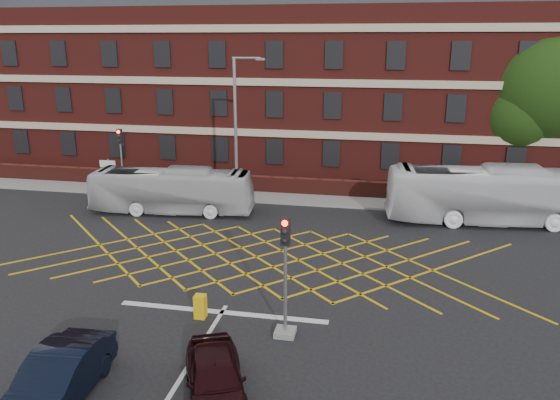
% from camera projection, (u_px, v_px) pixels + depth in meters
% --- Properties ---
extents(ground, '(120.00, 120.00, 0.00)m').
position_uv_depth(ground, '(246.00, 274.00, 23.67)').
color(ground, black).
rests_on(ground, ground).
extents(victorian_building, '(51.00, 12.17, 20.40)m').
position_uv_depth(victorian_building, '(319.00, 66.00, 42.10)').
color(victorian_building, '#5B1B17').
rests_on(victorian_building, ground).
extents(boundary_wall, '(56.00, 0.50, 1.10)m').
position_uv_depth(boundary_wall, '(296.00, 186.00, 35.74)').
color(boundary_wall, '#501A15').
rests_on(boundary_wall, ground).
extents(far_pavement, '(60.00, 3.00, 0.12)m').
position_uv_depth(far_pavement, '(293.00, 197.00, 34.94)').
color(far_pavement, slate).
rests_on(far_pavement, ground).
extents(box_junction_hatching, '(8.22, 8.22, 0.02)m').
position_uv_depth(box_junction_hatching, '(256.00, 257.00, 25.55)').
color(box_junction_hatching, '#CC990C').
rests_on(box_junction_hatching, ground).
extents(stop_line, '(8.00, 0.30, 0.02)m').
position_uv_depth(stop_line, '(222.00, 312.00, 20.37)').
color(stop_line, silver).
rests_on(stop_line, ground).
extents(bus_left, '(9.64, 3.03, 2.64)m').
position_uv_depth(bus_left, '(172.00, 191.00, 31.80)').
color(bus_left, silver).
rests_on(bus_left, ground).
extents(bus_right, '(11.59, 3.66, 3.18)m').
position_uv_depth(bus_right, '(492.00, 195.00, 29.91)').
color(bus_right, silver).
rests_on(bus_right, ground).
extents(car_navy, '(1.90, 4.63, 1.49)m').
position_uv_depth(car_navy, '(57.00, 379.00, 15.11)').
color(car_navy, black).
rests_on(car_navy, ground).
extents(car_maroon, '(3.04, 4.35, 1.37)m').
position_uv_depth(car_maroon, '(215.00, 378.00, 15.28)').
color(car_maroon, black).
rests_on(car_maroon, ground).
extents(deciduous_tree, '(8.06, 7.96, 10.81)m').
position_uv_depth(deciduous_tree, '(540.00, 94.00, 36.33)').
color(deciduous_tree, black).
rests_on(deciduous_tree, ground).
extents(traffic_light_near, '(0.70, 0.70, 4.27)m').
position_uv_depth(traffic_light_near, '(285.00, 288.00, 18.31)').
color(traffic_light_near, slate).
rests_on(traffic_light_near, ground).
extents(traffic_light_far, '(0.70, 0.70, 4.27)m').
position_uv_depth(traffic_light_far, '(122.00, 167.00, 35.60)').
color(traffic_light_far, slate).
rests_on(traffic_light_far, ground).
extents(street_lamp, '(2.25, 1.00, 8.87)m').
position_uv_depth(street_lamp, '(237.00, 161.00, 31.61)').
color(street_lamp, slate).
rests_on(street_lamp, ground).
extents(direction_signs, '(1.10, 0.16, 2.20)m').
position_uv_depth(direction_signs, '(108.00, 171.00, 36.16)').
color(direction_signs, gray).
rests_on(direction_signs, ground).
extents(utility_cabinet, '(0.40, 0.39, 0.89)m').
position_uv_depth(utility_cabinet, '(200.00, 306.00, 19.88)').
color(utility_cabinet, '#E3B00D').
rests_on(utility_cabinet, ground).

